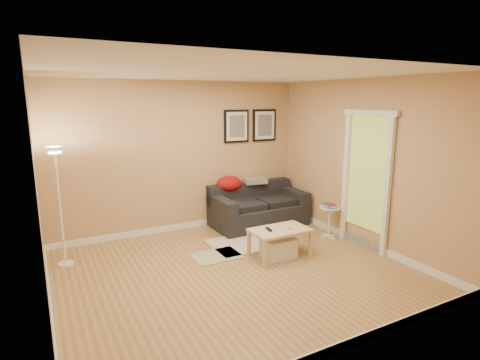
{
  "coord_description": "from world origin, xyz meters",
  "views": [
    {
      "loc": [
        -2.24,
        -4.35,
        2.28
      ],
      "look_at": [
        0.55,
        0.85,
        1.05
      ],
      "focal_mm": 28.93,
      "sensor_mm": 36.0,
      "label": 1
    }
  ],
  "objects": [
    {
      "name": "baseboard_front",
      "position": [
        0.0,
        -1.99,
        0.05
      ],
      "size": [
        4.5,
        0.02,
        0.1
      ],
      "primitive_type": "cube",
      "color": "white",
      "rests_on": "ground"
    },
    {
      "name": "tape_roll",
      "position": [
        0.93,
        0.05,
        0.44
      ],
      "size": [
        0.07,
        0.07,
        0.03
      ],
      "primitive_type": "cylinder",
      "color": "yellow",
      "rests_on": "coffee_table"
    },
    {
      "name": "ceiling",
      "position": [
        0.0,
        0.0,
        2.6
      ],
      "size": [
        4.5,
        4.5,
        0.0
      ],
      "primitive_type": "plane",
      "rotation": [
        3.14,
        0.0,
        0.0
      ],
      "color": "white",
      "rests_on": "wall_back"
    },
    {
      "name": "doorway",
      "position": [
        2.2,
        -0.15,
        1.02
      ],
      "size": [
        0.12,
        1.01,
        2.13
      ],
      "primitive_type": null,
      "color": "white",
      "rests_on": "ground"
    },
    {
      "name": "remote_control",
      "position": [
        0.65,
        0.15,
        0.44
      ],
      "size": [
        0.08,
        0.17,
        0.02
      ],
      "primitive_type": "cube",
      "rotation": [
        0.0,
        0.0,
        -0.19
      ],
      "color": "black",
      "rests_on": "coffee_table"
    },
    {
      "name": "red_throw",
      "position": [
        0.85,
        1.84,
        0.77
      ],
      "size": [
        0.48,
        0.36,
        0.28
      ],
      "primitive_type": null,
      "color": "#AD1012",
      "rests_on": "sofa"
    },
    {
      "name": "green_runner",
      "position": [
        -0.0,
        0.56,
        0.01
      ],
      "size": [
        0.7,
        0.5,
        0.01
      ],
      "primitive_type": "cube",
      "color": "#668C4C",
      "rests_on": "ground"
    },
    {
      "name": "wall_back",
      "position": [
        0.0,
        2.0,
        1.3
      ],
      "size": [
        4.5,
        0.0,
        4.5
      ],
      "primitive_type": "plane",
      "rotation": [
        1.57,
        0.0,
        0.0
      ],
      "color": "tan",
      "rests_on": "ground"
    },
    {
      "name": "side_table",
      "position": [
        2.02,
        0.42,
        0.26
      ],
      "size": [
        0.34,
        0.34,
        0.52
      ],
      "primitive_type": null,
      "color": "white",
      "rests_on": "ground"
    },
    {
      "name": "area_rug",
      "position": [
        0.7,
        0.83,
        0.01
      ],
      "size": [
        1.25,
        0.85,
        0.01
      ],
      "primitive_type": "cube",
      "color": "beige",
      "rests_on": "ground"
    },
    {
      "name": "framed_print_left",
      "position": [
        1.08,
        1.98,
        1.8
      ],
      "size": [
        0.5,
        0.04,
        0.6
      ],
      "primitive_type": null,
      "color": "black",
      "rests_on": "wall_back"
    },
    {
      "name": "framed_print_right",
      "position": [
        1.68,
        1.98,
        1.8
      ],
      "size": [
        0.5,
        0.04,
        0.6
      ],
      "primitive_type": null,
      "color": "black",
      "rests_on": "wall_back"
    },
    {
      "name": "coffee_table",
      "position": [
        0.82,
        0.11,
        0.21
      ],
      "size": [
        0.98,
        0.78,
        0.43
      ],
      "primitive_type": null,
      "rotation": [
        0.0,
        0.0,
        0.35
      ],
      "color": "#E5BF8B",
      "rests_on": "ground"
    },
    {
      "name": "wall_right",
      "position": [
        2.25,
        0.0,
        1.3
      ],
      "size": [
        0.0,
        4.0,
        4.0
      ],
      "primitive_type": "plane",
      "rotation": [
        1.57,
        0.0,
        -1.57
      ],
      "color": "tan",
      "rests_on": "ground"
    },
    {
      "name": "plaid_throw",
      "position": [
        1.39,
        1.81,
        0.78
      ],
      "size": [
        0.45,
        0.32,
        0.1
      ],
      "primitive_type": null,
      "rotation": [
        0.0,
        0.0,
        -0.14
      ],
      "color": "tan",
      "rests_on": "sofa"
    },
    {
      "name": "book_stack",
      "position": [
        2.01,
        0.4,
        0.56
      ],
      "size": [
        0.22,
        0.25,
        0.07
      ],
      "primitive_type": null,
      "rotation": [
        0.0,
        0.0,
        0.32
      ],
      "color": "#2F668F",
      "rests_on": "side_table"
    },
    {
      "name": "sofa",
      "position": [
        1.31,
        1.53,
        0.38
      ],
      "size": [
        1.7,
        0.9,
        0.75
      ],
      "primitive_type": null,
      "color": "black",
      "rests_on": "ground"
    },
    {
      "name": "baseboard_left",
      "position": [
        -2.24,
        0.0,
        0.05
      ],
      "size": [
        0.02,
        4.0,
        0.1
      ],
      "primitive_type": "cube",
      "color": "white",
      "rests_on": "ground"
    },
    {
      "name": "baseboard_right",
      "position": [
        2.24,
        0.0,
        0.05
      ],
      "size": [
        0.02,
        4.0,
        0.1
      ],
      "primitive_type": "cube",
      "color": "white",
      "rests_on": "ground"
    },
    {
      "name": "baseboard_back",
      "position": [
        0.0,
        1.99,
        0.05
      ],
      "size": [
        4.5,
        0.02,
        0.1
      ],
      "primitive_type": "cube",
      "color": "white",
      "rests_on": "ground"
    },
    {
      "name": "storage_bin",
      "position": [
        0.79,
        0.1,
        0.15
      ],
      "size": [
        0.48,
        0.35,
        0.29
      ],
      "primitive_type": null,
      "color": "white",
      "rests_on": "ground"
    },
    {
      "name": "floor_lamp",
      "position": [
        -2.0,
        1.3,
        0.79
      ],
      "size": [
        0.22,
        0.22,
        1.68
      ],
      "primitive_type": null,
      "color": "white",
      "rests_on": "ground"
    },
    {
      "name": "wall_front",
      "position": [
        0.0,
        -2.0,
        1.3
      ],
      "size": [
        4.5,
        0.0,
        4.5
      ],
      "primitive_type": "plane",
      "rotation": [
        -1.57,
        0.0,
        0.0
      ],
      "color": "tan",
      "rests_on": "ground"
    },
    {
      "name": "floor",
      "position": [
        0.0,
        0.0,
        0.0
      ],
      "size": [
        4.5,
        4.5,
        0.0
      ],
      "primitive_type": "plane",
      "color": "#AA8749",
      "rests_on": "ground"
    },
    {
      "name": "wall_left",
      "position": [
        -2.25,
        0.0,
        1.3
      ],
      "size": [
        0.0,
        4.0,
        4.0
      ],
      "primitive_type": "plane",
      "rotation": [
        1.57,
        0.0,
        1.57
      ],
      "color": "tan",
      "rests_on": "ground"
    }
  ]
}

